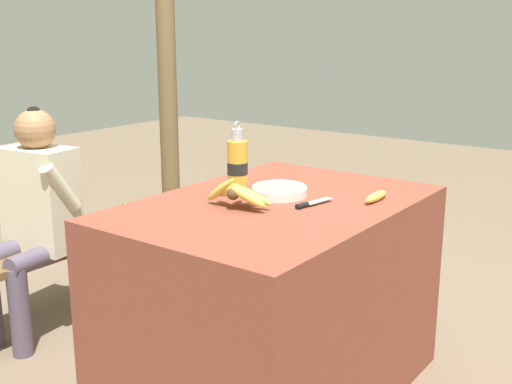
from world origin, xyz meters
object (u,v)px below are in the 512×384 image
at_px(serving_bowl, 279,190).
at_px(support_post_far, 167,68).
at_px(seated_vendor, 34,208).
at_px(loose_banana_front, 376,197).
at_px(wooden_bench, 52,256).
at_px(knife, 309,204).
at_px(banana_bunch_green, 128,210).
at_px(water_bottle, 237,167).
at_px(banana_bunch_ripe, 238,193).

height_order(serving_bowl, support_post_far, support_post_far).
height_order(serving_bowl, seated_vendor, seated_vendor).
xyz_separation_m(loose_banana_front, wooden_bench, (-0.36, 1.51, -0.45)).
distance_m(knife, banana_bunch_green, 1.43).
bearing_deg(banana_bunch_green, knife, -104.53).
relative_size(serving_bowl, banana_bunch_green, 0.81).
xyz_separation_m(serving_bowl, wooden_bench, (-0.21, 1.18, -0.46)).
relative_size(water_bottle, loose_banana_front, 1.74).
bearing_deg(serving_bowl, wooden_bench, 100.28).
height_order(banana_bunch_ripe, support_post_far, support_post_far).
relative_size(serving_bowl, loose_banana_front, 1.30).
bearing_deg(serving_bowl, support_post_far, 59.28).
height_order(water_bottle, banana_bunch_green, water_bottle).
bearing_deg(loose_banana_front, water_bottle, 116.64).
bearing_deg(banana_bunch_green, banana_bunch_ripe, -114.25).
bearing_deg(banana_bunch_ripe, knife, -48.20).
bearing_deg(water_bottle, knife, -85.23).
height_order(water_bottle, support_post_far, support_post_far).
xyz_separation_m(banana_bunch_ripe, banana_bunch_green, (0.52, 1.16, -0.38)).
relative_size(loose_banana_front, wooden_bench, 0.10).
xyz_separation_m(banana_bunch_ripe, serving_bowl, (0.23, -0.02, -0.03)).
bearing_deg(loose_banana_front, seated_vendor, 107.47).
height_order(water_bottle, wooden_bench, water_bottle).
relative_size(serving_bowl, support_post_far, 0.09).
distance_m(serving_bowl, seated_vendor, 1.20).
distance_m(loose_banana_front, banana_bunch_green, 1.56).
distance_m(loose_banana_front, support_post_far, 1.87).
distance_m(water_bottle, banana_bunch_green, 1.19).
bearing_deg(banana_bunch_green, serving_bowl, -103.68).
xyz_separation_m(banana_bunch_green, support_post_far, (0.52, 0.19, 0.72)).
distance_m(serving_bowl, banana_bunch_green, 1.26).
bearing_deg(support_post_far, banana_bunch_ripe, -127.88).
bearing_deg(knife, seated_vendor, 111.29).
bearing_deg(banana_bunch_ripe, support_post_far, 52.12).
xyz_separation_m(banana_bunch_ripe, wooden_bench, (0.02, 1.16, -0.49)).
xyz_separation_m(water_bottle, knife, (0.03, -0.31, -0.10)).
bearing_deg(water_bottle, loose_banana_front, -63.36).
height_order(loose_banana_front, support_post_far, support_post_far).
distance_m(loose_banana_front, seated_vendor, 1.56).
height_order(serving_bowl, knife, serving_bowl).
bearing_deg(seated_vendor, water_bottle, 95.54).
bearing_deg(wooden_bench, loose_banana_front, -76.54).
bearing_deg(support_post_far, wooden_bench, -169.63).
height_order(banana_bunch_ripe, loose_banana_front, banana_bunch_ripe).
xyz_separation_m(loose_banana_front, banana_bunch_green, (0.14, 1.51, -0.34)).
distance_m(serving_bowl, water_bottle, 0.19).
relative_size(banana_bunch_ripe, knife, 1.55).
relative_size(serving_bowl, wooden_bench, 0.13).
bearing_deg(support_post_far, loose_banana_front, -111.29).
distance_m(wooden_bench, support_post_far, 1.34).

